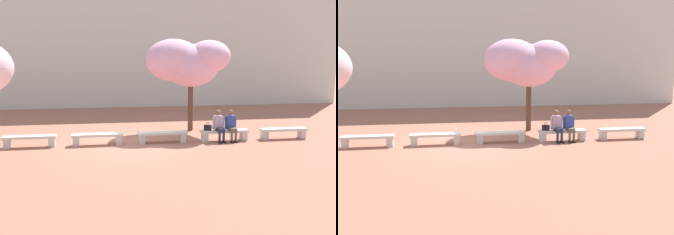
% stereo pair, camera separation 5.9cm
% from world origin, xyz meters
% --- Properties ---
extents(ground_plane, '(100.00, 100.00, 0.00)m').
position_xyz_m(ground_plane, '(0.00, 0.00, 0.00)').
color(ground_plane, '#9E604C').
extents(building_facade, '(30.03, 4.00, 9.49)m').
position_xyz_m(building_facade, '(0.00, 12.37, 4.74)').
color(building_facade, beige).
rests_on(building_facade, ground).
extents(stone_bench_near_west, '(2.02, 0.44, 0.45)m').
position_xyz_m(stone_bench_near_west, '(-3.90, 0.00, 0.31)').
color(stone_bench_near_west, beige).
rests_on(stone_bench_near_west, ground).
extents(stone_bench_center, '(2.02, 0.44, 0.45)m').
position_xyz_m(stone_bench_center, '(-1.30, 0.00, 0.31)').
color(stone_bench_center, beige).
rests_on(stone_bench_center, ground).
extents(stone_bench_near_east, '(2.02, 0.44, 0.45)m').
position_xyz_m(stone_bench_near_east, '(1.30, 0.00, 0.31)').
color(stone_bench_near_east, beige).
rests_on(stone_bench_near_east, ground).
extents(stone_bench_east_end, '(2.02, 0.44, 0.45)m').
position_xyz_m(stone_bench_east_end, '(3.90, 0.00, 0.31)').
color(stone_bench_east_end, beige).
rests_on(stone_bench_east_end, ground).
extents(stone_bench_far_east, '(2.02, 0.44, 0.45)m').
position_xyz_m(stone_bench_far_east, '(6.50, 0.00, 0.31)').
color(stone_bench_far_east, beige).
rests_on(stone_bench_far_east, ground).
extents(person_seated_left, '(0.51, 0.71, 1.29)m').
position_xyz_m(person_seated_left, '(3.65, -0.05, 0.70)').
color(person_seated_left, black).
rests_on(person_seated_left, ground).
extents(person_seated_right, '(0.51, 0.71, 1.29)m').
position_xyz_m(person_seated_right, '(4.17, -0.05, 0.70)').
color(person_seated_right, black).
rests_on(person_seated_right, ground).
extents(handbag, '(0.30, 0.15, 0.34)m').
position_xyz_m(handbag, '(3.19, 0.01, 0.58)').
color(handbag, black).
rests_on(handbag, stone_bench_east_end).
extents(cherry_tree_main, '(3.84, 2.56, 4.24)m').
position_xyz_m(cherry_tree_main, '(2.78, 2.30, 3.20)').
color(cherry_tree_main, '#513828').
rests_on(cherry_tree_main, ground).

